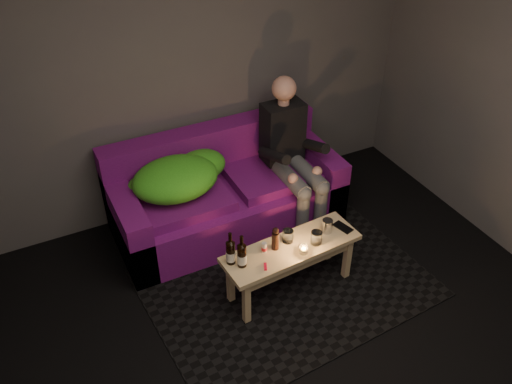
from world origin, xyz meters
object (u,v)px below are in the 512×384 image
sofa (225,195)px  beer_bottle_a (231,252)px  coffee_table (291,254)px  person (291,152)px  steel_cup (327,226)px  beer_bottle_b (242,255)px

sofa → beer_bottle_a: sofa is taller
coffee_table → beer_bottle_a: beer_bottle_a is taller
person → coffee_table: size_ratio=1.20×
person → beer_bottle_a: 1.15m
beer_bottle_a → steel_cup: bearing=-1.5°
beer_bottle_b → person: bearing=43.8°
beer_bottle_b → steel_cup: beer_bottle_b is taller
coffee_table → beer_bottle_a: size_ratio=4.00×
beer_bottle_a → beer_bottle_b: (0.06, -0.06, -0.00)m
sofa → coffee_table: 0.94m
sofa → beer_bottle_b: (-0.29, -0.94, 0.22)m
coffee_table → beer_bottle_b: 0.43m
person → beer_bottle_a: person is taller
person → steel_cup: person is taller
steel_cup → coffee_table: bearing=-175.3°
sofa → steel_cup: 1.01m
sofa → coffee_table: sofa is taller
sofa → person: 0.66m
coffee_table → person: bearing=61.0°
beer_bottle_a → beer_bottle_b: bearing=-47.1°
person → coffee_table: (-0.43, -0.78, -0.30)m
beer_bottle_b → sofa: bearing=73.1°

